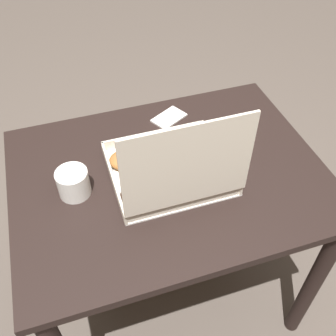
% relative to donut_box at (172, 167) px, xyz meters
% --- Properties ---
extents(ground_plane, '(8.00, 8.00, 0.00)m').
position_rel_donut_box_xyz_m(ground_plane, '(-0.00, -0.03, -0.82)').
color(ground_plane, '#564C44').
extents(dining_table, '(0.98, 0.74, 0.76)m').
position_rel_donut_box_xyz_m(dining_table, '(-0.00, -0.03, -0.18)').
color(dining_table, black).
rests_on(dining_table, ground_plane).
extents(donut_box, '(0.36, 0.33, 0.32)m').
position_rel_donut_box_xyz_m(donut_box, '(0.00, 0.00, 0.00)').
color(donut_box, white).
rests_on(donut_box, dining_table).
extents(coffee_mug, '(0.10, 0.10, 0.09)m').
position_rel_donut_box_xyz_m(coffee_mug, '(0.29, -0.04, -0.01)').
color(coffee_mug, white).
rests_on(coffee_mug, dining_table).
extents(paper_napkin, '(0.14, 0.12, 0.01)m').
position_rel_donut_box_xyz_m(paper_napkin, '(-0.09, -0.29, -0.05)').
color(paper_napkin, white).
rests_on(paper_napkin, dining_table).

